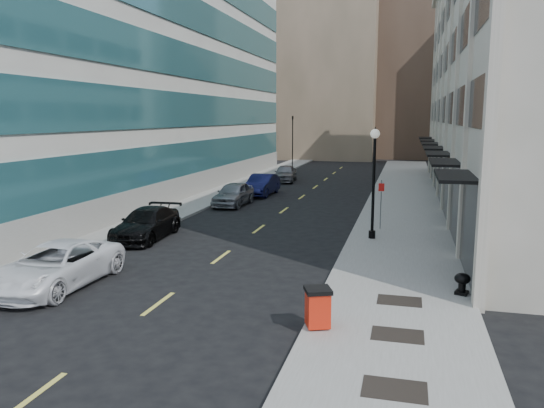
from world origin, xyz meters
The scene contains 22 objects.
ground centered at (0.00, 0.00, 0.00)m, with size 160.00×160.00×0.00m, color black.
sidewalk_right centered at (7.50, 20.00, 0.07)m, with size 5.00×80.00×0.15m, color gray.
sidewalk_left centered at (-6.50, 20.00, 0.07)m, with size 3.00×80.00×0.15m, color gray.
building_left centered at (-15.95, 27.00, 9.99)m, with size 16.14×46.00×20.00m.
skyline_tan_near centered at (-4.00, 68.00, 14.00)m, with size 14.00×18.00×28.00m, color #9A7F65.
skyline_brown centered at (8.00, 72.00, 17.00)m, with size 12.00×16.00×34.00m, color brown.
skyline_tan_far centered at (-14.00, 78.00, 11.00)m, with size 12.00×14.00×22.00m, color #9A7F65.
skyline_stone centered at (18.00, 66.00, 10.00)m, with size 10.00×14.00×20.00m, color beige.
grate_near centered at (7.60, -2.00, 0.15)m, with size 1.40×1.00×0.01m, color black.
grate_mid centered at (7.60, 1.00, 0.15)m, with size 1.40×1.00×0.01m, color black.
grate_far centered at (7.60, 3.80, 0.15)m, with size 1.40×1.00×0.01m, color black.
road_centerline centered at (0.00, 17.00, 0.01)m, with size 0.15×68.20×0.01m.
traffic_signal centered at (-5.50, 48.00, 5.72)m, with size 0.66×0.66×6.98m.
car_white_van centered at (-4.28, 2.69, 0.78)m, with size 2.59×5.62×1.56m, color white.
car_black_pickup centered at (-4.80, 10.44, 0.75)m, with size 2.11×5.19×1.51m, color black.
car_silver_sedan centered at (-3.77, 21.00, 0.80)m, with size 1.88×4.68×1.60m, color gray.
car_blue_sedan centered at (-3.20, 26.14, 0.81)m, with size 1.71×4.90×1.62m, color #111441.
car_grey_sedan centered at (-3.37, 35.00, 0.79)m, with size 1.87×4.64×1.58m, color slate.
trash_bin centered at (5.40, 1.00, 0.77)m, with size 0.92×0.92×1.15m.
lamppost centered at (6.13, 12.66, 3.33)m, with size 0.45×0.45×5.41m.
sign_post centered at (6.40, 14.99, 1.80)m, with size 0.30×0.08×2.59m.
urn_planter centered at (9.60, 4.98, 0.59)m, with size 0.52×0.52×0.73m.
Camera 1 is at (7.68, -13.03, 6.00)m, focal length 35.00 mm.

